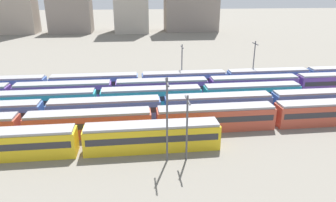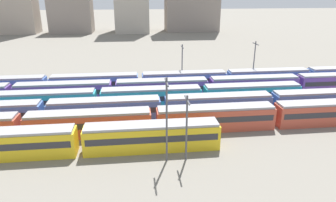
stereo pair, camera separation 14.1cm
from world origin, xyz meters
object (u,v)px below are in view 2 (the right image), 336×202
(train_track_3, at_px, (98,99))
(catenary_pole_2, at_px, (187,125))
(train_track_0, at_px, (4,144))
(catenary_pole_0, at_px, (167,117))
(train_track_5, at_px, (226,79))
(catenary_pole_3, at_px, (254,60))
(catenary_pole_1, at_px, (182,63))
(train_track_4, at_px, (209,87))
(train_track_1, at_px, (215,118))
(train_track_2, at_px, (163,107))

(train_track_3, xyz_separation_m, catenary_pole_2, (12.63, -18.79, 2.93))
(train_track_0, height_order, catenary_pole_0, catenary_pole_0)
(train_track_5, distance_m, catenary_pole_3, 8.40)
(catenary_pole_1, bearing_deg, train_track_4, -63.02)
(train_track_1, relative_size, catenary_pole_1, 10.23)
(train_track_1, bearing_deg, train_track_3, 150.80)
(train_track_4, bearing_deg, train_track_1, -99.94)
(catenary_pole_1, bearing_deg, catenary_pole_3, -0.24)
(train_track_1, xyz_separation_m, train_track_5, (8.02, 20.80, 0.00))
(train_track_1, bearing_deg, catenary_pole_3, 57.47)
(train_track_1, relative_size, catenary_pole_0, 8.59)
(train_track_2, distance_m, catenary_pole_3, 29.50)
(train_track_5, bearing_deg, catenary_pole_1, 162.53)
(catenary_pole_0, bearing_deg, train_track_0, 171.10)
(catenary_pole_3, bearing_deg, train_track_0, -146.74)
(train_track_2, xyz_separation_m, train_track_5, (15.62, 15.60, 0.00))
(train_track_2, bearing_deg, catenary_pole_2, -83.21)
(train_track_4, bearing_deg, train_track_0, -146.71)
(train_track_3, distance_m, catenary_pole_0, 21.77)
(train_track_0, xyz_separation_m, catenary_pole_3, (44.06, 28.90, 3.41))
(train_track_3, relative_size, train_track_4, 0.66)
(train_track_2, bearing_deg, train_track_5, 44.97)
(train_track_5, distance_m, catenary_pole_1, 10.41)
(train_track_1, distance_m, catenary_pole_0, 12.60)
(train_track_0, relative_size, train_track_3, 0.75)
(train_track_1, relative_size, train_track_2, 1.25)
(train_track_0, height_order, train_track_5, same)
(catenary_pole_1, xyz_separation_m, catenary_pole_3, (16.54, -0.07, 0.20))
(train_track_1, xyz_separation_m, train_track_4, (2.73, 15.60, 0.00))
(catenary_pole_0, bearing_deg, train_track_4, 65.05)
(train_track_0, relative_size, train_track_5, 0.50)
(train_track_2, xyz_separation_m, catenary_pole_3, (22.72, 18.50, 3.41))
(train_track_5, bearing_deg, train_track_0, -144.88)
(train_track_1, xyz_separation_m, catenary_pole_3, (15.12, 23.70, 3.41))
(catenary_pole_1, bearing_deg, train_track_3, -142.11)
(train_track_1, bearing_deg, catenary_pole_0, -135.09)
(train_track_1, height_order, train_track_4, same)
(train_track_4, relative_size, catenary_pole_1, 12.29)
(train_track_3, height_order, catenary_pole_3, catenary_pole_3)
(train_track_0, distance_m, catenary_pole_0, 21.16)
(catenary_pole_0, xyz_separation_m, catenary_pole_2, (2.46, 0.02, -1.18))
(train_track_2, height_order, catenary_pole_1, catenary_pole_1)
(train_track_0, xyz_separation_m, train_track_4, (31.68, 20.80, 0.00))
(train_track_2, distance_m, train_track_4, 14.66)
(train_track_3, xyz_separation_m, catenary_pole_1, (17.18, 13.37, 3.21))
(train_track_4, relative_size, catenary_pole_2, 13.06)
(train_track_5, relative_size, catenary_pole_2, 13.06)
(train_track_3, distance_m, catenary_pole_3, 36.42)
(train_track_1, height_order, train_track_3, same)
(train_track_1, height_order, catenary_pole_0, catenary_pole_0)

